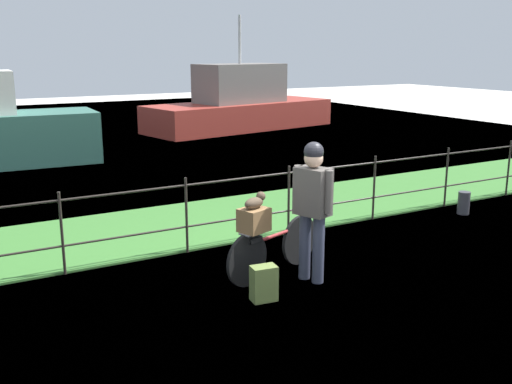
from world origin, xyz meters
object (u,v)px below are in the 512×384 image
at_px(cyclist_person, 313,200).
at_px(terrier_dog, 255,202).
at_px(wooden_crate, 254,220).
at_px(backpack_on_paving, 264,283).
at_px(moored_boat_mid, 240,106).
at_px(bicycle_main, 274,248).
at_px(mooring_bollard, 464,203).

bearing_deg(cyclist_person, terrier_dog, 156.40).
bearing_deg(terrier_dog, wooden_crate, -161.58).
relative_size(backpack_on_paving, moored_boat_mid, 0.06).
height_order(bicycle_main, cyclist_person, cyclist_person).
bearing_deg(moored_boat_mid, terrier_dog, -117.29).
bearing_deg(terrier_dog, moored_boat_mid, 62.71).
height_order(backpack_on_paving, mooring_bollard, backpack_on_paving).
height_order(terrier_dog, cyclist_person, cyclist_person).
bearing_deg(wooden_crate, moored_boat_mid, 62.64).
bearing_deg(mooring_bollard, backpack_on_paving, -163.65).
bearing_deg(moored_boat_mid, cyclist_person, -114.52).
bearing_deg(wooden_crate, bicycle_main, 18.42).
relative_size(terrier_dog, backpack_on_paving, 0.81).
distance_m(wooden_crate, terrier_dog, 0.22).
distance_m(bicycle_main, mooring_bollard, 4.29).
bearing_deg(wooden_crate, terrier_dog, 18.42).
distance_m(wooden_crate, mooring_bollard, 4.68).
height_order(bicycle_main, backpack_on_paving, bicycle_main).
bearing_deg(bicycle_main, wooden_crate, -161.58).
relative_size(cyclist_person, backpack_on_paving, 4.21).
bearing_deg(wooden_crate, mooring_bollard, 11.06).
bearing_deg(cyclist_person, backpack_on_paving, -163.83).
distance_m(terrier_dog, cyclist_person, 0.67).
distance_m(backpack_on_paving, moored_boat_mid, 14.45).
relative_size(bicycle_main, cyclist_person, 0.93).
xyz_separation_m(wooden_crate, terrier_dog, (0.02, 0.01, 0.21)).
bearing_deg(moored_boat_mid, mooring_bollard, -99.15).
height_order(bicycle_main, mooring_bollard, bicycle_main).
height_order(terrier_dog, mooring_bollard, terrier_dog).
relative_size(mooring_bollard, moored_boat_mid, 0.05).
bearing_deg(bicycle_main, backpack_on_paving, -129.06).
bearing_deg(backpack_on_paving, bicycle_main, -121.81).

